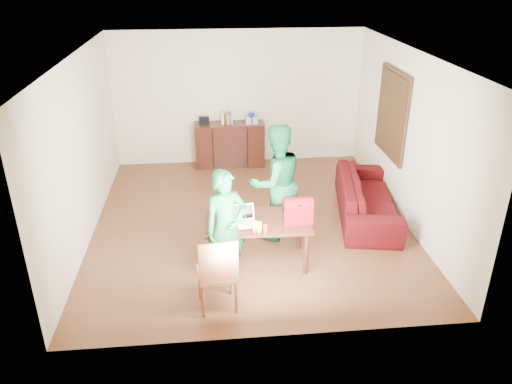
{
  "coord_description": "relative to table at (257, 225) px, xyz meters",
  "views": [
    {
      "loc": [
        -0.62,
        -7.17,
        3.93
      ],
      "look_at": [
        -0.01,
        -1.0,
        1.01
      ],
      "focal_mm": 35.0,
      "sensor_mm": 36.0,
      "label": 1
    }
  ],
  "objects": [
    {
      "name": "bottle",
      "position": [
        0.06,
        -0.39,
        0.17
      ],
      "size": [
        0.08,
        0.08,
        0.18
      ],
      "primitive_type": "cylinder",
      "rotation": [
        0.0,
        0.0,
        0.32
      ],
      "color": "#5A2214",
      "rests_on": "table"
    },
    {
      "name": "bananas",
      "position": [
        -0.04,
        -0.33,
        0.11
      ],
      "size": [
        0.18,
        0.13,
        0.06
      ],
      "primitive_type": null,
      "rotation": [
        0.0,
        0.0,
        0.13
      ],
      "color": "gold",
      "rests_on": "table"
    },
    {
      "name": "table",
      "position": [
        0.0,
        0.0,
        0.0
      ],
      "size": [
        1.46,
        0.85,
        0.67
      ],
      "rotation": [
        0.0,
        0.0,
        -0.03
      ],
      "color": "black",
      "rests_on": "ground"
    },
    {
      "name": "room",
      "position": [
        0.02,
        1.33,
        0.72
      ],
      "size": [
        5.2,
        5.7,
        2.9
      ],
      "color": "#492312",
      "rests_on": "ground"
    },
    {
      "name": "chair",
      "position": [
        -0.59,
        -0.94,
        -0.3
      ],
      "size": [
        0.51,
        0.49,
        1.01
      ],
      "rotation": [
        0.0,
        0.0,
        0.11
      ],
      "color": "brown",
      "rests_on": "ground"
    },
    {
      "name": "laptop",
      "position": [
        -0.18,
        -0.1,
        0.12
      ],
      "size": [
        0.35,
        0.26,
        0.23
      ],
      "rotation": [
        0.0,
        0.0,
        0.12
      ],
      "color": "white",
      "rests_on": "table"
    },
    {
      "name": "red_bag",
      "position": [
        0.54,
        -0.1,
        0.22
      ],
      "size": [
        0.4,
        0.23,
        0.29
      ],
      "primitive_type": "cube",
      "rotation": [
        0.0,
        0.0,
        -0.02
      ],
      "color": "maroon",
      "rests_on": "table"
    },
    {
      "name": "sofa",
      "position": [
        1.96,
        1.25,
        -0.26
      ],
      "size": [
        1.28,
        2.39,
        0.66
      ],
      "primitive_type": "imported",
      "rotation": [
        0.0,
        0.0,
        1.39
      ],
      "color": "#3D0C08",
      "rests_on": "ground"
    },
    {
      "name": "person_far",
      "position": [
        0.35,
        0.72,
        0.31
      ],
      "size": [
        1.07,
        0.97,
        1.8
      ],
      "primitive_type": "imported",
      "rotation": [
        0.0,
        0.0,
        3.54
      ],
      "color": "#166535",
      "rests_on": "ground"
    },
    {
      "name": "person_near",
      "position": [
        -0.45,
        -0.37,
        0.2
      ],
      "size": [
        0.67,
        0.56,
        1.58
      ],
      "primitive_type": "imported",
      "rotation": [
        0.0,
        0.0,
        0.37
      ],
      "color": "#135528",
      "rests_on": "ground"
    }
  ]
}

